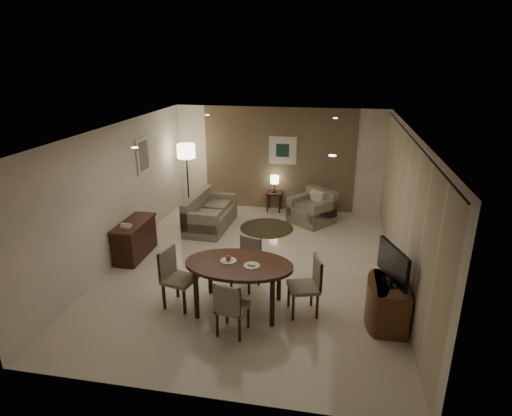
% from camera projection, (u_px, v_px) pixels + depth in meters
% --- Properties ---
extents(room_shell, '(5.50, 7.00, 2.70)m').
position_uv_depth(room_shell, '(258.00, 195.00, 8.37)').
color(room_shell, beige).
rests_on(room_shell, ground).
extents(taupe_accent, '(3.96, 0.03, 2.70)m').
position_uv_depth(taupe_accent, '(279.00, 159.00, 11.23)').
color(taupe_accent, '#79624B').
rests_on(taupe_accent, wall_back).
extents(curtain_wall, '(0.08, 6.70, 2.58)m').
position_uv_depth(curtain_wall, '(403.00, 212.00, 7.55)').
color(curtain_wall, '#C2B998').
rests_on(curtain_wall, wall_right).
extents(curtain_rod, '(0.03, 6.80, 0.03)m').
position_uv_depth(curtain_rod, '(412.00, 138.00, 7.11)').
color(curtain_rod, black).
rests_on(curtain_rod, wall_right).
extents(art_back_frame, '(0.72, 0.03, 0.72)m').
position_uv_depth(art_back_frame, '(283.00, 150.00, 11.10)').
color(art_back_frame, silver).
rests_on(art_back_frame, wall_back).
extents(art_back_canvas, '(0.34, 0.01, 0.34)m').
position_uv_depth(art_back_canvas, '(283.00, 150.00, 11.09)').
color(art_back_canvas, '#1A3026').
rests_on(art_back_canvas, wall_back).
extents(art_left_frame, '(0.03, 0.60, 0.80)m').
position_uv_depth(art_left_frame, '(143.00, 155.00, 9.41)').
color(art_left_frame, silver).
rests_on(art_left_frame, wall_left).
extents(art_left_canvas, '(0.01, 0.46, 0.64)m').
position_uv_depth(art_left_canvas, '(144.00, 155.00, 9.41)').
color(art_left_canvas, gray).
rests_on(art_left_canvas, wall_left).
extents(downlight_nl, '(0.10, 0.10, 0.01)m').
position_uv_depth(downlight_nl, '(135.00, 148.00, 6.13)').
color(downlight_nl, white).
rests_on(downlight_nl, ceiling).
extents(downlight_nr, '(0.10, 0.10, 0.01)m').
position_uv_depth(downlight_nr, '(332.00, 156.00, 5.65)').
color(downlight_nr, white).
rests_on(downlight_nr, ceiling).
extents(downlight_fl, '(0.10, 0.10, 0.01)m').
position_uv_depth(downlight_fl, '(207.00, 115.00, 9.46)').
color(downlight_fl, white).
rests_on(downlight_fl, ceiling).
extents(downlight_fr, '(0.10, 0.10, 0.01)m').
position_uv_depth(downlight_fr, '(335.00, 118.00, 8.98)').
color(downlight_fr, white).
rests_on(downlight_fr, ceiling).
extents(console_desk, '(0.48, 1.20, 0.75)m').
position_uv_depth(console_desk, '(135.00, 239.00, 8.76)').
color(console_desk, '#432815').
rests_on(console_desk, floor).
extents(telephone, '(0.20, 0.14, 0.09)m').
position_uv_depth(telephone, '(126.00, 225.00, 8.34)').
color(telephone, white).
rests_on(telephone, console_desk).
extents(tv_cabinet, '(0.48, 0.90, 0.70)m').
position_uv_depth(tv_cabinet, '(390.00, 304.00, 6.54)').
color(tv_cabinet, brown).
rests_on(tv_cabinet, floor).
extents(flat_tv, '(0.36, 0.85, 0.60)m').
position_uv_depth(flat_tv, '(393.00, 264.00, 6.32)').
color(flat_tv, black).
rests_on(flat_tv, tv_cabinet).
extents(dining_table, '(1.75, 1.09, 0.82)m').
position_uv_depth(dining_table, '(239.00, 286.00, 6.92)').
color(dining_table, '#432815').
rests_on(dining_table, floor).
extents(chair_near, '(0.49, 0.49, 0.89)m').
position_uv_depth(chair_near, '(233.00, 306.00, 6.30)').
color(chair_near, gray).
rests_on(chair_near, floor).
extents(chair_far, '(0.55, 0.55, 0.90)m').
position_uv_depth(chair_far, '(245.00, 265.00, 7.54)').
color(chair_far, gray).
rests_on(chair_far, floor).
extents(chair_left, '(0.57, 0.57, 0.98)m').
position_uv_depth(chair_left, '(180.00, 279.00, 6.98)').
color(chair_left, gray).
rests_on(chair_left, floor).
extents(chair_right, '(0.58, 0.58, 0.96)m').
position_uv_depth(chair_right, '(303.00, 286.00, 6.78)').
color(chair_right, gray).
rests_on(chair_right, floor).
extents(plate_a, '(0.26, 0.26, 0.02)m').
position_uv_depth(plate_a, '(228.00, 261.00, 6.85)').
color(plate_a, white).
rests_on(plate_a, dining_table).
extents(plate_b, '(0.26, 0.26, 0.02)m').
position_uv_depth(plate_b, '(252.00, 266.00, 6.69)').
color(plate_b, white).
rests_on(plate_b, dining_table).
extents(fruit_apple, '(0.09, 0.09, 0.09)m').
position_uv_depth(fruit_apple, '(228.00, 258.00, 6.83)').
color(fruit_apple, '#C94317').
rests_on(fruit_apple, plate_a).
extents(napkin, '(0.12, 0.08, 0.03)m').
position_uv_depth(napkin, '(252.00, 264.00, 6.68)').
color(napkin, white).
rests_on(napkin, plate_b).
extents(round_rug, '(1.28, 1.28, 0.01)m').
position_uv_depth(round_rug, '(267.00, 228.00, 10.31)').
color(round_rug, '#3F3A23').
rests_on(round_rug, floor).
extents(sofa, '(1.74, 0.93, 0.80)m').
position_uv_depth(sofa, '(211.00, 211.00, 10.24)').
color(sofa, gray).
rests_on(sofa, floor).
extents(armchair, '(1.26, 1.25, 0.81)m').
position_uv_depth(armchair, '(312.00, 207.00, 10.51)').
color(armchair, gray).
rests_on(armchair, floor).
extents(side_table, '(0.40, 0.40, 0.51)m').
position_uv_depth(side_table, '(274.00, 201.00, 11.39)').
color(side_table, black).
rests_on(side_table, floor).
extents(table_lamp, '(0.22, 0.22, 0.50)m').
position_uv_depth(table_lamp, '(275.00, 183.00, 11.22)').
color(table_lamp, '#FFEAC1').
rests_on(table_lamp, side_table).
extents(floor_lamp, '(0.46, 0.46, 1.81)m').
position_uv_depth(floor_lamp, '(188.00, 179.00, 11.08)').
color(floor_lamp, '#FFE5B7').
rests_on(floor_lamp, floor).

